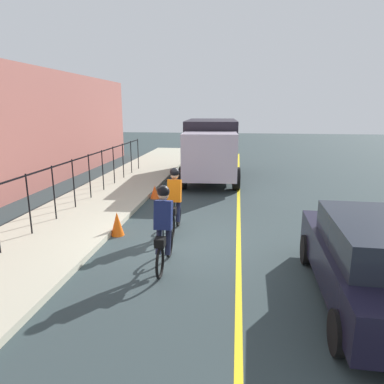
{
  "coord_description": "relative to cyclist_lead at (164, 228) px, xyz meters",
  "views": [
    {
      "loc": [
        -8.38,
        -1.5,
        3.38
      ],
      "look_at": [
        1.39,
        -0.23,
        1.0
      ],
      "focal_mm": 32.83,
      "sensor_mm": 36.0,
      "label": 1
    }
  ],
  "objects": [
    {
      "name": "traffic_cone_near",
      "position": [
        5.83,
        1.58,
        -0.66
      ],
      "size": [
        0.36,
        0.36,
        0.49
      ],
      "primitive_type": "cone",
      "color": "#FC5415",
      "rests_on": "ground"
    },
    {
      "name": "lane_line_centre",
      "position": [
        1.53,
        -1.59,
        -0.91
      ],
      "size": [
        36.0,
        0.12,
        0.01
      ],
      "primitive_type": "cube",
      "color": "yellow",
      "rests_on": "ground"
    },
    {
      "name": "traffic_cone_far",
      "position": [
        1.81,
        1.67,
        -0.59
      ],
      "size": [
        0.36,
        0.36,
        0.65
      ],
      "primitive_type": "cone",
      "color": "#F3590F",
      "rests_on": "ground"
    },
    {
      "name": "cyclist_follow",
      "position": [
        2.18,
        0.15,
        0.0
      ],
      "size": [
        1.71,
        0.36,
        1.83
      ],
      "rotation": [
        0.0,
        0.0,
        0.01
      ],
      "color": "black",
      "rests_on": "ground"
    },
    {
      "name": "ground_plane",
      "position": [
        1.53,
        0.01,
        -0.91
      ],
      "size": [
        80.0,
        80.0,
        0.0
      ],
      "primitive_type": "plane",
      "color": "#2D3A3C"
    },
    {
      "name": "patrol_sedan",
      "position": [
        -0.92,
        -3.88,
        -0.09
      ],
      "size": [
        4.46,
        2.04,
        1.58
      ],
      "rotation": [
        0.0,
        0.0,
        -0.03
      ],
      "color": "black",
      "rests_on": "ground"
    },
    {
      "name": "sidewalk",
      "position": [
        1.53,
        3.41,
        -0.84
      ],
      "size": [
        40.0,
        3.2,
        0.15
      ],
      "primitive_type": "cube",
      "color": "#B2AF97",
      "rests_on": "ground"
    },
    {
      "name": "cyclist_lead",
      "position": [
        0.0,
        0.0,
        0.0
      ],
      "size": [
        1.71,
        0.36,
        1.83
      ],
      "rotation": [
        0.0,
        0.0,
        0.01
      ],
      "color": "black",
      "rests_on": "ground"
    },
    {
      "name": "iron_fence",
      "position": [
        2.53,
        3.81,
        0.36
      ],
      "size": [
        17.89,
        0.04,
        1.6
      ],
      "color": "black",
      "rests_on": "sidewalk"
    },
    {
      "name": "box_truck_background",
      "position": [
        10.11,
        -0.22,
        0.64
      ],
      "size": [
        6.82,
        2.82,
        2.78
      ],
      "rotation": [
        0.0,
        0.0,
        3.2
      ],
      "color": "#252029",
      "rests_on": "ground"
    }
  ]
}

